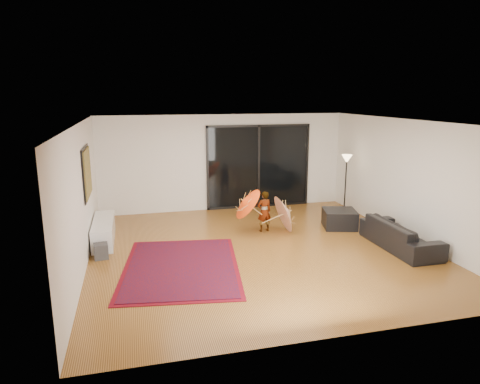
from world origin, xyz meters
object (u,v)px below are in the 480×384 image
object	(u,v)px
sofa	(400,235)
ottoman	(339,219)
media_console	(104,231)
child	(264,211)

from	to	relation	value
sofa	ottoman	world-z (taller)	sofa
media_console	ottoman	size ratio (longest dim) A/B	2.26
media_console	child	bearing A→B (deg)	-3.23
sofa	ottoman	bearing A→B (deg)	19.17
media_console	sofa	bearing A→B (deg)	-18.38
media_console	child	distance (m)	3.73
media_console	ottoman	world-z (taller)	media_console
sofa	child	distance (m)	3.10
ottoman	child	distance (m)	1.94
media_console	child	size ratio (longest dim) A/B	1.77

